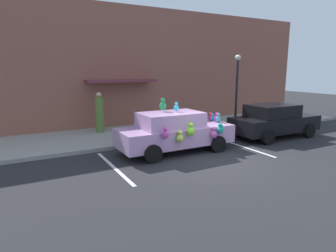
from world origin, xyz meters
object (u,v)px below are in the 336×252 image
object	(u,v)px
plush_covered_car	(175,131)
street_lamp_post	(237,84)
pedestrian_near_shopfront	(100,114)
teddy_bear_on_sidewalk	(142,129)
parked_sedan_behind	(274,121)

from	to	relation	value
plush_covered_car	street_lamp_post	world-z (taller)	street_lamp_post
pedestrian_near_shopfront	plush_covered_car	bearing A→B (deg)	-67.99
plush_covered_car	street_lamp_post	xyz separation A→B (m)	(4.67, 1.86, 1.62)
teddy_bear_on_sidewalk	parked_sedan_behind	bearing A→B (deg)	-22.65
teddy_bear_on_sidewalk	street_lamp_post	size ratio (longest dim) A/B	0.21
pedestrian_near_shopfront	street_lamp_post	bearing A→B (deg)	-20.46
parked_sedan_behind	street_lamp_post	xyz separation A→B (m)	(-0.59, 1.97, 1.63)
parked_sedan_behind	pedestrian_near_shopfront	bearing A→B (deg)	148.03
plush_covered_car	parked_sedan_behind	world-z (taller)	plush_covered_car
teddy_bear_on_sidewalk	pedestrian_near_shopfront	distance (m)	2.45
plush_covered_car	pedestrian_near_shopfront	xyz separation A→B (m)	(-1.71, 4.24, 0.23)
plush_covered_car	teddy_bear_on_sidewalk	world-z (taller)	plush_covered_car
plush_covered_car	parked_sedan_behind	distance (m)	5.26
parked_sedan_behind	teddy_bear_on_sidewalk	xyz separation A→B (m)	(-5.65, 2.36, -0.28)
plush_covered_car	pedestrian_near_shopfront	world-z (taller)	pedestrian_near_shopfront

